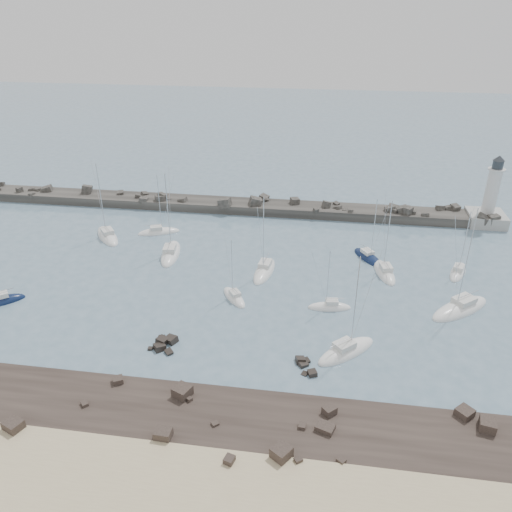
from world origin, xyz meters
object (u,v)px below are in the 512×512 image
(sailboat_1, at_px, (108,236))
(sailboat_7, at_px, (346,352))
(sailboat_4, at_px, (159,232))
(sailboat_6, at_px, (264,271))
(sailboat_8, at_px, (368,258))
(sailboat_2, at_px, (0,302))
(sailboat_3, at_px, (171,254))
(sailboat_10, at_px, (384,272))
(sailboat_11, at_px, (460,309))
(sailboat_5, at_px, (234,298))
(sailboat_9, at_px, (329,307))
(lighthouse, at_px, (488,209))
(sailboat_12, at_px, (458,272))

(sailboat_1, relative_size, sailboat_7, 1.04)
(sailboat_4, bearing_deg, sailboat_1, -159.90)
(sailboat_6, xyz_separation_m, sailboat_8, (17.11, 7.37, -0.02))
(sailboat_1, distance_m, sailboat_2, 24.82)
(sailboat_3, height_order, sailboat_10, sailboat_3)
(sailboat_3, bearing_deg, sailboat_11, -13.03)
(sailboat_5, height_order, sailboat_9, sailboat_5)
(sailboat_6, bearing_deg, sailboat_7, -55.91)
(sailboat_7, relative_size, sailboat_11, 0.85)
(lighthouse, xyz_separation_m, sailboat_11, (-11.45, -33.06, -2.94))
(sailboat_8, bearing_deg, sailboat_1, 178.10)
(sailboat_3, xyz_separation_m, sailboat_12, (48.47, 0.52, -0.01))
(sailboat_3, relative_size, sailboat_6, 1.09)
(sailboat_10, relative_size, sailboat_12, 1.16)
(sailboat_3, distance_m, sailboat_9, 30.75)
(lighthouse, bearing_deg, sailboat_12, -113.50)
(sailboat_4, distance_m, sailboat_9, 39.26)
(sailboat_1, xyz_separation_m, sailboat_7, (44.00, -28.22, -0.00))
(sailboat_2, bearing_deg, sailboat_7, -4.82)
(sailboat_1, distance_m, sailboat_11, 62.45)
(lighthouse, height_order, sailboat_12, lighthouse)
(sailboat_1, distance_m, sailboat_9, 45.56)
(sailboat_8, bearing_deg, sailboat_5, -141.91)
(sailboat_7, height_order, sailboat_10, sailboat_7)
(sailboat_5, relative_size, sailboat_7, 0.70)
(sailboat_5, height_order, sailboat_12, sailboat_12)
(sailboat_10, bearing_deg, sailboat_12, 8.73)
(sailboat_9, height_order, sailboat_10, sailboat_10)
(sailboat_6, relative_size, sailboat_10, 1.07)
(sailboat_5, relative_size, sailboat_9, 1.02)
(sailboat_3, bearing_deg, sailboat_1, 159.43)
(sailboat_2, height_order, sailboat_9, sailboat_2)
(sailboat_4, distance_m, sailboat_8, 39.47)
(sailboat_6, bearing_deg, sailboat_8, 23.32)
(sailboat_6, relative_size, sailboat_8, 1.19)
(sailboat_5, xyz_separation_m, sailboat_6, (3.40, 8.70, 0.01))
(sailboat_9, relative_size, sailboat_11, 0.59)
(sailboat_8, xyz_separation_m, sailboat_9, (-6.34, -16.66, 0.01))
(lighthouse, relative_size, sailboat_4, 1.17)
(sailboat_10, bearing_deg, sailboat_11, -43.53)
(sailboat_6, bearing_deg, sailboat_10, 7.16)
(sailboat_1, relative_size, sailboat_4, 1.22)
(sailboat_5, relative_size, sailboat_12, 0.89)
(sailboat_11, bearing_deg, sailboat_1, 165.19)
(sailboat_6, distance_m, sailboat_8, 18.63)
(sailboat_4, bearing_deg, sailboat_5, -48.26)
(sailboat_11, bearing_deg, sailboat_9, -173.01)
(sailboat_6, xyz_separation_m, sailboat_12, (31.39, 4.27, -0.00))
(sailboat_1, height_order, sailboat_12, sailboat_1)
(sailboat_8, bearing_deg, sailboat_10, -64.43)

